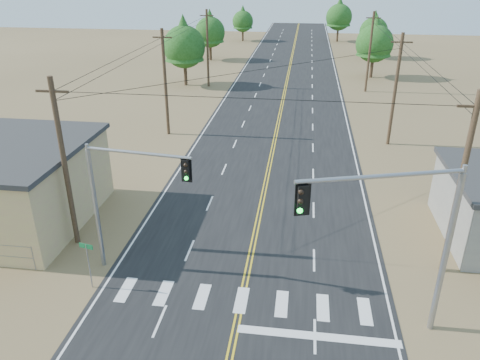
# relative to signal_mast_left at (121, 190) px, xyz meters

# --- Properties ---
(road) EXTENTS (15.00, 200.00, 0.02)m
(road) POSITION_rel_signal_mast_left_xyz_m (6.43, 20.20, -4.80)
(road) COLOR black
(road) RESTS_ON ground
(utility_pole_left_near) EXTENTS (1.80, 0.30, 10.00)m
(utility_pole_left_near) POSITION_rel_signal_mast_left_xyz_m (-4.07, 2.20, 0.31)
(utility_pole_left_near) COLOR #4C3826
(utility_pole_left_near) RESTS_ON ground
(utility_pole_left_mid) EXTENTS (1.80, 0.30, 10.00)m
(utility_pole_left_mid) POSITION_rel_signal_mast_left_xyz_m (-4.07, 22.20, 0.31)
(utility_pole_left_mid) COLOR #4C3826
(utility_pole_left_mid) RESTS_ON ground
(utility_pole_left_far) EXTENTS (1.80, 0.30, 10.00)m
(utility_pole_left_far) POSITION_rel_signal_mast_left_xyz_m (-4.07, 42.20, 0.31)
(utility_pole_left_far) COLOR #4C3826
(utility_pole_left_far) RESTS_ON ground
(utility_pole_right_near) EXTENTS (1.80, 0.30, 10.00)m
(utility_pole_right_near) POSITION_rel_signal_mast_left_xyz_m (16.93, 2.20, 0.31)
(utility_pole_right_near) COLOR #4C3826
(utility_pole_right_near) RESTS_ON ground
(utility_pole_right_mid) EXTENTS (1.80, 0.30, 10.00)m
(utility_pole_right_mid) POSITION_rel_signal_mast_left_xyz_m (16.93, 22.20, 0.31)
(utility_pole_right_mid) COLOR #4C3826
(utility_pole_right_mid) RESTS_ON ground
(utility_pole_right_far) EXTENTS (1.80, 0.30, 10.00)m
(utility_pole_right_far) POSITION_rel_signal_mast_left_xyz_m (16.93, 42.20, 0.31)
(utility_pole_right_far) COLOR #4C3826
(utility_pole_right_far) RESTS_ON ground
(signal_mast_left) EXTENTS (5.58, 1.01, 7.15)m
(signal_mast_left) POSITION_rel_signal_mast_left_xyz_m (0.00, 0.00, 0.00)
(signal_mast_left) COLOR gray
(signal_mast_left) RESTS_ON ground
(signal_mast_right) EXTENTS (6.68, 2.35, 8.13)m
(signal_mast_right) POSITION_rel_signal_mast_left_xyz_m (13.36, -3.11, 0.71)
(signal_mast_right) COLOR gray
(signal_mast_right) RESTS_ON ground
(street_sign) EXTENTS (0.77, 0.18, 2.63)m
(street_sign) POSITION_rel_signal_mast_left_xyz_m (-1.37, -1.80, -3.05)
(street_sign) COLOR gray
(street_sign) RESTS_ON ground
(tree_left_near) EXTENTS (5.62, 5.62, 9.37)m
(tree_left_near) POSITION_rel_signal_mast_left_xyz_m (-7.33, 42.47, 0.92)
(tree_left_near) COLOR #3F2D1E
(tree_left_near) RESTS_ON ground
(tree_left_mid) EXTENTS (5.10, 5.10, 8.50)m
(tree_left_mid) POSITION_rel_signal_mast_left_xyz_m (-7.56, 61.39, 0.39)
(tree_left_mid) COLOR #3F2D1E
(tree_left_mid) RESTS_ON ground
(tree_left_far) EXTENTS (4.45, 4.45, 7.42)m
(tree_left_far) POSITION_rel_signal_mast_left_xyz_m (-4.95, 84.37, -0.27)
(tree_left_far) COLOR #3F2D1E
(tree_left_far) RESTS_ON ground
(tree_right_near) EXTENTS (5.32, 5.32, 8.87)m
(tree_right_near) POSITION_rel_signal_mast_left_xyz_m (18.59, 50.88, 0.62)
(tree_right_near) COLOR #3F2D1E
(tree_right_near) RESTS_ON ground
(tree_right_mid) EXTENTS (4.90, 4.90, 8.17)m
(tree_right_mid) POSITION_rel_signal_mast_left_xyz_m (20.43, 67.28, 0.19)
(tree_right_mid) COLOR #3F2D1E
(tree_right_mid) RESTS_ON ground
(tree_right_far) EXTENTS (5.47, 5.47, 9.12)m
(tree_right_far) POSITION_rel_signal_mast_left_xyz_m (15.43, 86.28, 0.77)
(tree_right_far) COLOR #3F2D1E
(tree_right_far) RESTS_ON ground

